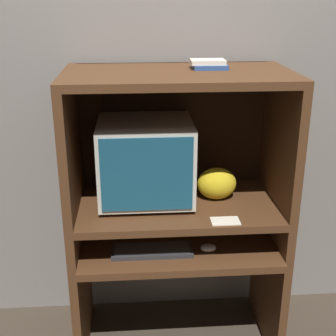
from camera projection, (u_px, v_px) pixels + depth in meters
wall_back at (172, 89)px, 2.43m from camera, size 6.00×0.06×2.60m
desk_base at (177, 280)px, 2.40m from camera, size 1.03×0.59×0.62m
desk_monitor_shelf at (177, 210)px, 2.31m from camera, size 1.03×0.56×0.19m
hutch_upper at (177, 116)px, 2.17m from camera, size 1.03×0.56×0.64m
crt_monitor at (146, 161)px, 2.24m from camera, size 0.45×0.40×0.40m
keyboard at (152, 250)px, 2.21m from camera, size 0.38×0.14×0.03m
mouse at (208, 248)px, 2.23m from camera, size 0.08×0.05×0.03m
snack_bag at (217, 183)px, 2.31m from camera, size 0.19×0.15×0.16m
book_stack at (209, 64)px, 2.13m from camera, size 0.17×0.12×0.04m
paper_card at (225, 221)px, 2.10m from camera, size 0.13×0.08×0.00m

